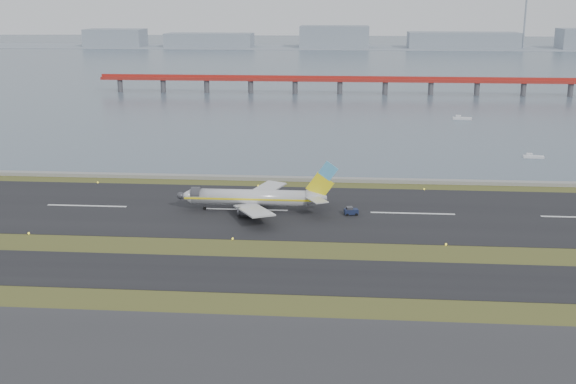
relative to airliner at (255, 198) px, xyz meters
name	(u,v)px	position (x,y,z in m)	size (l,w,h in m)	color
ground	(227,252)	(-2.26, -28.97, -3.46)	(1000.00, 1000.00, 0.00)	#334217
taxiway_strip	(217,273)	(-2.26, -40.97, -3.41)	(1000.00, 18.00, 0.10)	black
runway_strip	(247,210)	(-2.26, 1.03, -3.41)	(1000.00, 45.00, 0.10)	black
seawall	(261,178)	(-2.26, 31.03, -2.96)	(1000.00, 2.50, 1.00)	gray
bay_water	(318,61)	(-2.26, 431.03, -3.46)	(1400.00, 800.00, 1.30)	#485967
red_pier	(340,80)	(17.74, 221.03, 3.82)	(260.00, 5.00, 10.20)	#A8241C
far_shoreline	(338,42)	(11.36, 591.03, 2.61)	(1400.00, 80.00, 60.50)	gray
airliner	(255,198)	(0.00, 0.00, 0.00)	(38.52, 32.89, 12.80)	silver
pushback_tug	(351,211)	(22.98, -1.35, -2.46)	(3.53, 2.49, 2.06)	#151D3A
workboat_near	(533,157)	(81.66, 66.71, -2.97)	(6.56, 2.75, 1.55)	silver
workboat_far	(462,118)	(70.17, 141.74, -2.86)	(7.99, 3.31, 1.88)	silver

